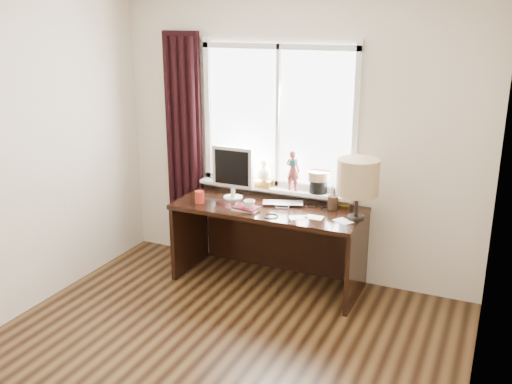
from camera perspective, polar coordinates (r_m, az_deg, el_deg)
The scene contains 16 objects.
floor at distance 4.11m, azimuth -6.91°, elevation -18.46°, with size 3.50×4.00×0.00m, color #55381C.
wall_back at distance 5.25m, azimuth 3.88°, elevation 5.29°, with size 3.50×2.60×0.00m, color beige.
wall_right at distance 3.02m, azimuth 21.96°, elevation -5.22°, with size 4.00×2.60×0.00m, color beige.
laptop at distance 5.14m, azimuth 2.74°, elevation -1.15°, with size 0.36×0.23×0.03m, color silver.
mug at distance 4.98m, azimuth -0.67°, elevation -1.33°, with size 0.10×0.10×0.10m, color white.
red_cup at distance 5.21m, azimuth -5.66°, elevation -0.50°, with size 0.08×0.08×0.11m, color #A82A1A.
window at distance 5.26m, azimuth 2.16°, elevation 5.36°, with size 1.52×0.21×1.40m.
curtain at distance 5.70m, azimuth -7.24°, elevation 4.24°, with size 0.38×0.09×2.25m.
desk at distance 5.27m, azimuth 1.64°, elevation -3.65°, with size 1.70×0.70×0.75m.
monitor at distance 5.26m, azimuth -2.36°, elevation 2.26°, with size 0.40×0.18×0.49m.
notebook_stack at distance 5.01m, azimuth -0.99°, elevation -1.62°, with size 0.24×0.18×0.03m.
brush_holder at distance 5.06m, azimuth 7.69°, elevation -1.05°, with size 0.09×0.09×0.25m.
icon_frame at distance 5.15m, azimuth 8.79°, elevation -0.73°, with size 0.10×0.04×0.13m.
table_lamp at distance 4.75m, azimuth 10.15°, elevation 1.41°, with size 0.35×0.35×0.52m.
loose_papers at distance 4.82m, azimuth 6.26°, elevation -2.67°, with size 0.56×0.24×0.00m.
desk_cables at distance 4.98m, azimuth 4.33°, elevation -1.92°, with size 0.52×0.54×0.01m.
Camera 1 is at (1.79, -2.82, 2.40)m, focal length 40.00 mm.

